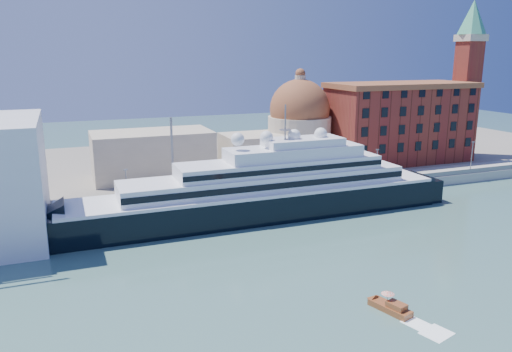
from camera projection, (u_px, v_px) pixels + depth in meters
name	position (u px, v px, depth m)	size (l,w,h in m)	color
ground	(332.00, 254.00, 85.28)	(400.00, 400.00, 0.00)	#345953
quay	(259.00, 196.00, 115.76)	(180.00, 10.00, 2.50)	gray
land	(209.00, 162.00, 152.93)	(260.00, 72.00, 2.00)	slate
quay_fence	(266.00, 193.00, 111.25)	(180.00, 0.10, 1.20)	slate
superyacht	(246.00, 197.00, 102.44)	(91.12, 12.63, 27.23)	black
water_taxi	(391.00, 307.00, 65.92)	(3.63, 6.29, 2.83)	brown
warehouse	(400.00, 122.00, 147.43)	(43.00, 19.00, 23.25)	maroon
campanile	(468.00, 69.00, 152.36)	(8.40, 8.40, 47.00)	maroon
church	(249.00, 138.00, 137.19)	(66.00, 18.00, 25.50)	beige
lamp_posts	(207.00, 165.00, 107.68)	(120.80, 2.40, 18.00)	slate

